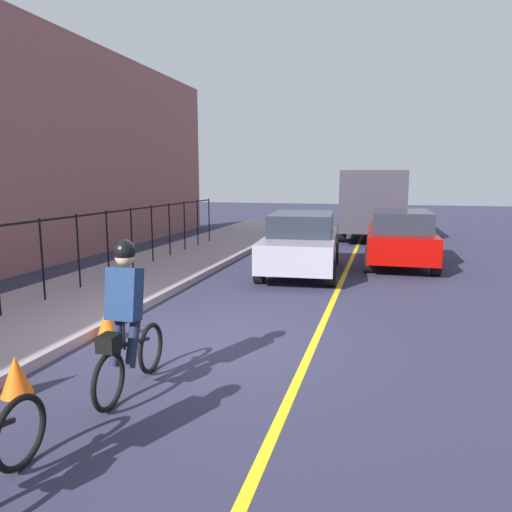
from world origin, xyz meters
TOP-DOWN VIEW (x-y plane):
  - ground_plane at (0.00, 0.00)m, footprint 80.00×80.00m
  - lane_line_centre at (0.00, -1.60)m, footprint 36.00×0.12m
  - sidewalk at (0.00, 3.40)m, footprint 40.00×3.20m
  - iron_fence at (1.00, 3.80)m, footprint 18.07×0.04m
  - cyclist_lead at (-1.93, 0.26)m, footprint 1.71×0.37m
  - patrol_sedan at (7.70, -3.00)m, footprint 4.44×2.01m
  - parked_sedan_rear at (5.79, -0.43)m, footprint 4.53×2.21m
  - box_truck_background at (14.11, -1.99)m, footprint 6.79×2.72m
  - traffic_cone_near at (-2.34, 1.49)m, footprint 0.36×0.36m
  - traffic_cone_far at (-0.38, 1.53)m, footprint 0.36×0.36m

SIDE VIEW (x-z plane):
  - ground_plane at x=0.00m, z-range 0.00..0.00m
  - lane_line_centre at x=0.00m, z-range 0.00..0.01m
  - sidewalk at x=0.00m, z-range 0.00..0.15m
  - traffic_cone_near at x=-2.34m, z-range 0.00..0.48m
  - traffic_cone_far at x=-0.38m, z-range 0.00..0.57m
  - patrol_sedan at x=7.70m, z-range 0.03..1.61m
  - parked_sedan_rear at x=5.79m, z-range 0.03..1.61m
  - cyclist_lead at x=-1.93m, z-range 0.00..1.82m
  - iron_fence at x=1.00m, z-range 0.45..2.05m
  - box_truck_background at x=14.11m, z-range 0.16..2.94m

